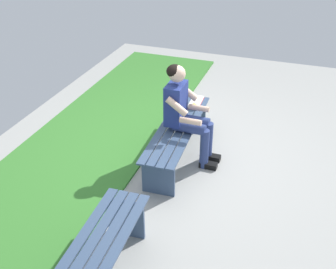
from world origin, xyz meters
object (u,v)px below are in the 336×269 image
object	(u,v)px
apple	(194,106)
bench_far	(92,265)
person_seated	(185,111)
bench_near	(177,133)
book_open	(196,102)

from	to	relation	value
apple	bench_far	bearing A→B (deg)	-1.33
person_seated	apple	world-z (taller)	person_seated
bench_near	person_seated	distance (m)	0.36
book_open	apple	bearing A→B (deg)	6.71
apple	book_open	size ratio (longest dim) A/B	0.21
bench_near	book_open	xyz separation A→B (m)	(-0.69, 0.03, 0.11)
bench_near	person_seated	world-z (taller)	person_seated
bench_near	book_open	bearing A→B (deg)	177.26
book_open	bench_far	bearing A→B (deg)	-3.31
person_seated	apple	xyz separation A→B (m)	(-0.52, -0.04, -0.20)
bench_near	person_seated	xyz separation A→B (m)	(0.02, 0.10, 0.34)
apple	book_open	bearing A→B (deg)	-170.63
bench_near	apple	xyz separation A→B (m)	(-0.50, 0.06, 0.15)
bench_far	book_open	distance (m)	2.93
bench_far	apple	bearing A→B (deg)	178.67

